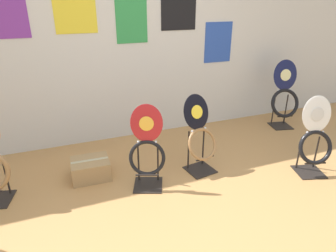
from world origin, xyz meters
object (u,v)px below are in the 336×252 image
toilet_seat_display_jazz_black (200,135)px  toilet_seat_display_crimson_swirl (147,152)px  toilet_seat_display_white_plain (315,141)px  toilet_seat_display_navy_moon (285,98)px  storage_box (91,169)px

toilet_seat_display_jazz_black → toilet_seat_display_crimson_swirl: 0.62m
toilet_seat_display_crimson_swirl → toilet_seat_display_white_plain: bearing=-12.8°
toilet_seat_display_navy_moon → toilet_seat_display_white_plain: bearing=-116.8°
toilet_seat_display_jazz_black → toilet_seat_display_crimson_swirl: size_ratio=0.97×
toilet_seat_display_white_plain → toilet_seat_display_crimson_swirl: 1.74m
toilet_seat_display_white_plain → toilet_seat_display_navy_moon: bearing=63.2°
toilet_seat_display_white_plain → storage_box: size_ratio=2.12×
toilet_seat_display_jazz_black → toilet_seat_display_white_plain: 1.19m
toilet_seat_display_navy_moon → toilet_seat_display_jazz_black: size_ratio=1.15×
toilet_seat_display_jazz_black → toilet_seat_display_crimson_swirl: toilet_seat_display_crimson_swirl is taller
toilet_seat_display_navy_moon → toilet_seat_display_crimson_swirl: bearing=-162.0°
toilet_seat_display_white_plain → storage_box: 2.35m
storage_box → toilet_seat_display_white_plain: bearing=-18.7°
toilet_seat_display_white_plain → toilet_seat_display_crimson_swirl: toilet_seat_display_crimson_swirl is taller
toilet_seat_display_navy_moon → toilet_seat_display_crimson_swirl: 2.38m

